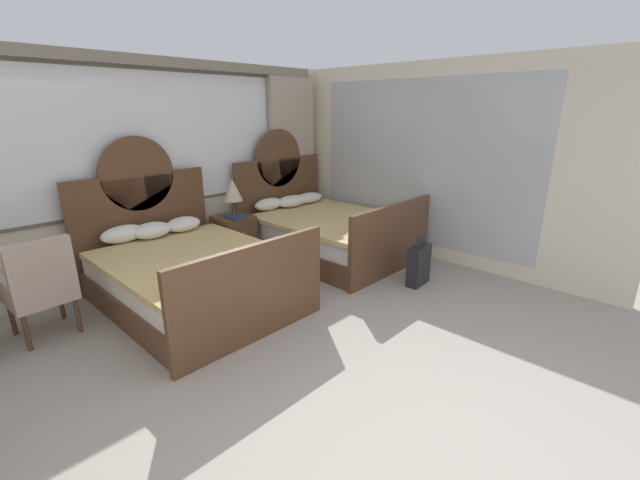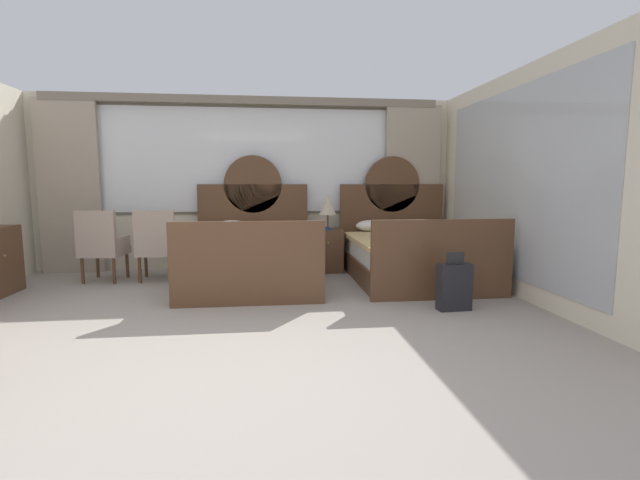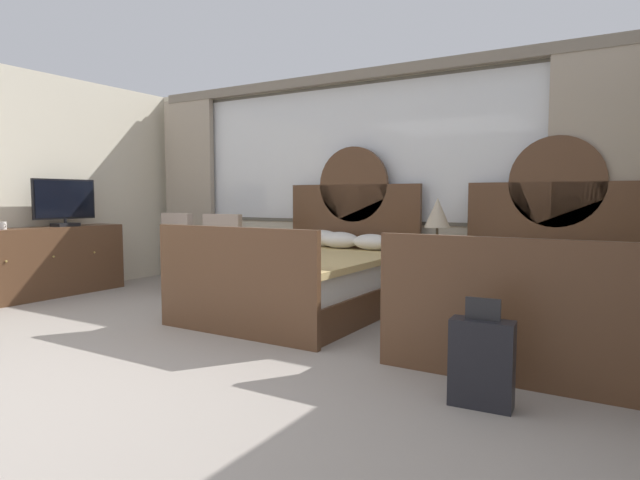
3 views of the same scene
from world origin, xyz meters
The scene contains 11 objects.
ground_plane centered at (0.00, 0.00, 0.00)m, with size 24.00×24.00×0.00m, color #9E9389.
wall_back_window centered at (0.00, 4.23, 1.44)m, with size 6.51×0.22×2.70m.
wall_right_mirror centered at (3.29, 1.84, 1.35)m, with size 0.08×4.83×2.70m.
bed_near_window centered at (0.08, 3.05, 0.36)m, with size 1.70×2.25×1.79m.
bed_near_mirror centered at (2.30, 3.05, 0.36)m, with size 1.70×2.25×1.79m.
nightstand_between_beds centered at (1.19, 3.78, 0.33)m, with size 0.48×0.50×0.66m.
table_lamp_on_nightstand centered at (1.21, 3.78, 1.02)m, with size 0.27×0.27×0.53m.
book_on_nightstand centered at (1.16, 3.69, 0.67)m, with size 0.18×0.26×0.03m.
armchair_by_window_left centered at (-1.24, 3.37, 0.53)m, with size 0.56×0.56×0.99m.
armchair_by_window_centre centered at (-1.97, 3.37, 0.53)m, with size 0.58×0.58×0.99m.
suitcase_on_floor centered at (2.27, 1.46, 0.26)m, with size 0.36×0.17×0.63m.
Camera 2 is at (0.29, -3.02, 1.34)m, focal length 25.17 mm.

